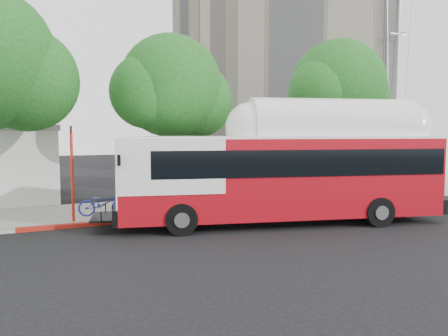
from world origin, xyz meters
The scene contains 10 objects.
ground centered at (0.00, 0.00, 0.00)m, with size 120.00×120.00×0.00m, color black.
sidewalk centered at (0.00, 6.50, 0.07)m, with size 60.00×5.00×0.15m, color gray.
curb_strip centered at (0.00, 3.90, 0.07)m, with size 60.00×0.30×0.15m, color gray.
red_curb_segment centered at (-3.00, 3.90, 0.08)m, with size 10.00×0.32×0.16m, color maroon.
street_tree_mid centered at (-0.59, 6.06, 5.91)m, with size 5.75×5.00×8.62m.
street_tree_right centered at (9.44, 5.86, 6.26)m, with size 6.21×5.40×9.18m.
apartment_tower centered at (18.00, 28.00, 17.62)m, with size 18.00×18.00×37.00m.
horizon_block centered at (30.00, 16.00, 3.00)m, with size 20.00×12.00×6.00m, color silver.
transit_bus centered at (2.38, 1.03, 1.99)m, with size 14.60×5.97×4.26m.
signal_pole centered at (-5.80, 4.35, 2.13)m, with size 0.12×0.39×4.15m.
Camera 1 is at (-7.45, -14.66, 3.92)m, focal length 35.00 mm.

